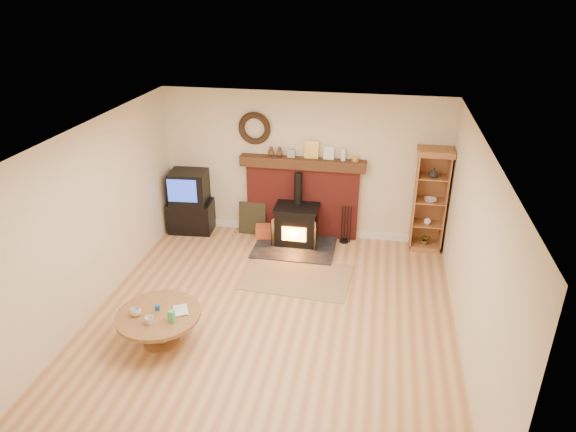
% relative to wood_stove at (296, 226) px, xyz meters
% --- Properties ---
extents(ground, '(5.50, 5.50, 0.00)m').
position_rel_wood_stove_xyz_m(ground, '(0.04, -2.27, -0.35)').
color(ground, '#AB7347').
rests_on(ground, ground).
extents(room_shell, '(5.02, 5.52, 2.61)m').
position_rel_wood_stove_xyz_m(room_shell, '(0.02, -2.18, 1.37)').
color(room_shell, beige).
rests_on(room_shell, ground).
extents(chimney_breast, '(2.20, 0.22, 1.78)m').
position_rel_wood_stove_xyz_m(chimney_breast, '(0.04, 0.40, 0.46)').
color(chimney_breast, maroon).
rests_on(chimney_breast, ground).
extents(wood_stove, '(1.40, 1.00, 1.27)m').
position_rel_wood_stove_xyz_m(wood_stove, '(0.00, 0.00, 0.00)').
color(wood_stove, black).
rests_on(wood_stove, ground).
extents(area_rug, '(1.71, 1.22, 0.01)m').
position_rel_wood_stove_xyz_m(area_rug, '(0.21, -1.10, -0.34)').
color(area_rug, olive).
rests_on(area_rug, ground).
extents(tv_unit, '(0.83, 0.62, 1.16)m').
position_rel_wood_stove_xyz_m(tv_unit, '(-2.01, 0.20, 0.21)').
color(tv_unit, black).
rests_on(tv_unit, ground).
extents(curio_cabinet, '(0.58, 0.42, 1.81)m').
position_rel_wood_stove_xyz_m(curio_cabinet, '(2.23, 0.28, 0.56)').
color(curio_cabinet, brown).
rests_on(curio_cabinet, ground).
extents(firelog_box, '(0.43, 0.32, 0.24)m').
position_rel_wood_stove_xyz_m(firelog_box, '(-0.57, 0.13, -0.22)').
color(firelog_box, orange).
rests_on(firelog_box, ground).
extents(leaning_painting, '(0.50, 0.13, 0.60)m').
position_rel_wood_stove_xyz_m(leaning_painting, '(-0.87, 0.28, -0.05)').
color(leaning_painting, black).
rests_on(leaning_painting, ground).
extents(fire_tools, '(0.19, 0.16, 0.70)m').
position_rel_wood_stove_xyz_m(fire_tools, '(0.84, 0.23, -0.19)').
color(fire_tools, black).
rests_on(fire_tools, ground).
extents(coffee_table, '(1.07, 1.07, 0.61)m').
position_rel_wood_stove_xyz_m(coffee_table, '(-1.26, -3.00, 0.02)').
color(coffee_table, brown).
rests_on(coffee_table, ground).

